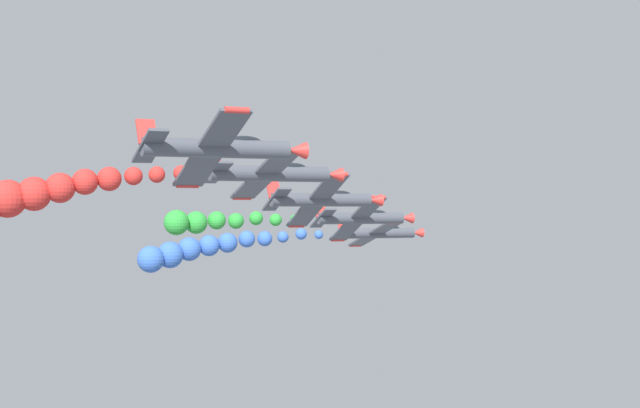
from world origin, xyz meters
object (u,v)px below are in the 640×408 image
Objects in this scene: airplane_left_inner at (362,218)px; airplane_left_outer at (272,173)px; airplane_lead at (379,233)px; airplane_right_outer at (220,148)px; airplane_right_inner at (323,200)px.

airplane_left_outer is (20.90, -18.42, 3.42)m from airplane_left_inner.
airplane_right_outer is (43.92, -34.95, 6.26)m from airplane_lead.
airplane_left_inner is 14.31m from airplane_right_inner.
airplane_lead is 1.00× the size of airplane_left_inner.
airplane_right_inner is (10.66, -9.40, 1.67)m from airplane_left_inner.
airplane_lead is at bearing 144.91° from airplane_left_inner.
airplane_left_outer is 1.00× the size of airplane_right_outer.
airplane_right_inner is (22.76, -17.91, 3.45)m from airplane_lead.
airplane_right_inner is at bearing 138.66° from airplane_left_outer.
airplane_left_outer is 13.60m from airplane_right_outer.
airplane_right_inner is at bearing -38.20° from airplane_lead.
airplane_right_outer reaches higher than airplane_lead.
airplane_right_outer is at bearing -39.73° from airplane_left_inner.
airplane_lead is at bearing 141.80° from airplane_right_inner.
airplane_right_outer is at bearing -36.32° from airplane_left_outer.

